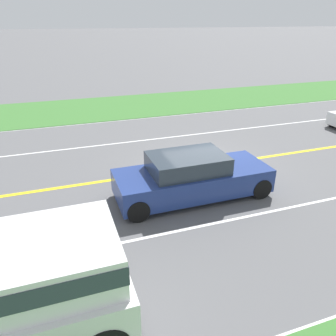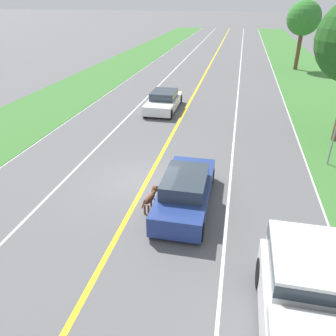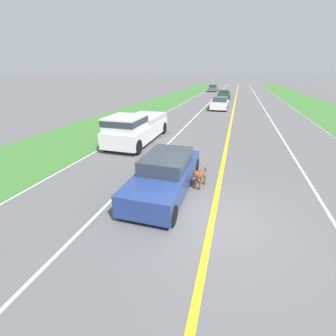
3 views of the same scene
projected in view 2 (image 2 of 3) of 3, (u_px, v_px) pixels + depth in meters
ground_plane at (146, 183)px, 13.90m from camera, size 400.00×400.00×0.00m
centre_divider_line at (146, 183)px, 13.90m from camera, size 0.18×160.00×0.01m
lane_edge_line_right at (321, 202)px, 12.61m from camera, size 0.14×160.00×0.01m
lane_edge_line_left at (1, 167)px, 15.19m from camera, size 0.14×160.00×0.01m
lane_dash_same_dir at (229, 192)px, 13.26m from camera, size 0.10×160.00×0.01m
lane_dash_oncoming at (70, 174)px, 14.55m from camera, size 0.10×160.00×0.01m
ego_car at (186, 191)px, 12.10m from camera, size 1.80×4.66×1.39m
dog at (151, 197)px, 11.92m from camera, size 0.44×1.23×0.86m
pickup_truck at (317, 335)px, 6.60m from camera, size 2.14×5.74×1.88m
oncoming_car at (164, 101)px, 22.71m from camera, size 1.92×4.43×1.28m
roadside_tree_right_far at (304, 19)px, 33.35m from camera, size 3.39×3.39×6.82m
street_sign at (335, 134)px, 14.73m from camera, size 0.11×0.64×2.41m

